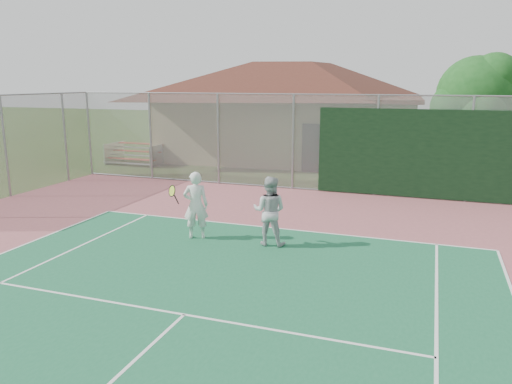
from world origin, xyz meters
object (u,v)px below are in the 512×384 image
Objects in this scene: clubhouse at (293,101)px; player_grey_back at (269,212)px; tree at (478,98)px; player_white_front at (195,206)px; bleachers at (136,153)px.

player_grey_back is at bearing -79.98° from clubhouse.
tree is 12.14m from player_grey_back.
tree reaches higher than player_white_front.
clubhouse is 8.18× the size of player_grey_back.
player_white_front is 1.94m from player_grey_back.
player_grey_back is at bearing -115.98° from tree.
clubhouse is 14.66m from player_white_front.
tree is 2.96× the size of player_grey_back.
clubhouse is at bearing 157.14° from tree.
clubhouse reaches higher than player_grey_back.
player_white_front is at bearing -87.56° from clubhouse.
tree reaches higher than player_grey_back.
player_grey_back is (1.94, 0.13, -0.02)m from player_white_front.
player_white_front reaches higher than bleachers.
tree is at bearing 4.55° from bleachers.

